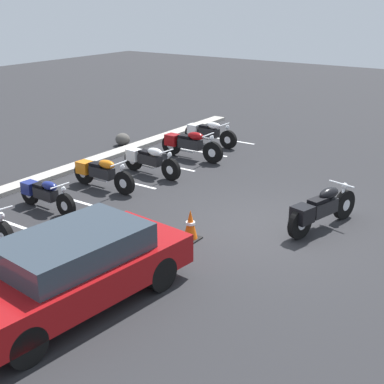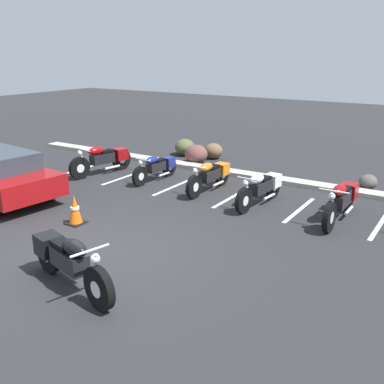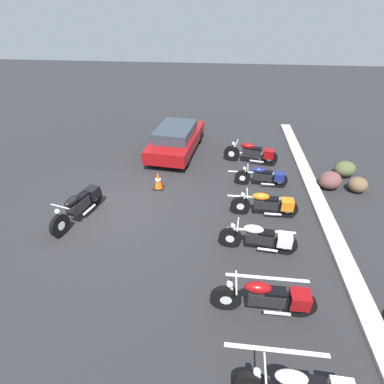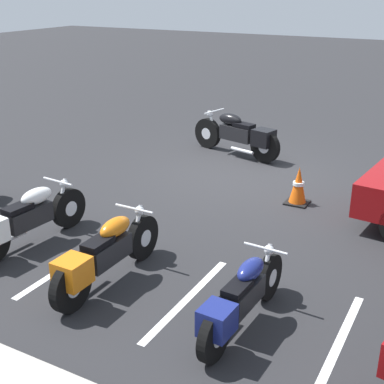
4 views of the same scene
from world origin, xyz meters
The scene contains 19 objects.
ground centered at (0.00, 0.00, 0.00)m, with size 60.00×60.00×0.00m, color #262628.
motorcycle_black_featured centered at (0.51, -1.08, 0.49)m, with size 2.32×0.91×0.93m.
parked_bike_0 centered at (-4.06, 4.65, 0.48)m, with size 0.80×2.30×0.91m.
parked_bike_1 centered at (-2.16, 4.94, 0.41)m, with size 0.55×1.97×0.77m.
parked_bike_2 centered at (-0.24, 4.89, 0.45)m, with size 0.60×2.15×0.85m.
parked_bike_3 centered at (1.44, 4.56, 0.45)m, with size 0.60×2.15×0.85m.
parked_bike_4 centered at (3.46, 4.54, 0.48)m, with size 0.65×2.31×0.91m.
concrete_curb centered at (0.00, 6.77, 0.06)m, with size 18.00×0.50×0.12m, color #A8A399.
landscape_rock_0 centered at (-3.35, 8.25, 0.31)m, with size 0.89×0.75×0.61m, color #4E5531.
landscape_rock_1 centered at (-2.31, 7.40, 0.33)m, with size 0.85×0.80×0.65m, color brown.
landscape_rock_2 centered at (-2.16, 8.34, 0.28)m, with size 0.68×0.69×0.57m, color brown.
landscape_rock_3 centered at (3.47, 7.38, 0.22)m, with size 0.50×0.53×0.44m, color #4E4A46.
traffic_cone centered at (-1.55, 1.01, 0.32)m, with size 0.40×0.40×0.68m.
stall_line_0 centered at (-5.11, 4.66, 0.00)m, with size 0.10×2.10×0.00m, color white.
stall_line_1 centered at (-3.22, 4.66, 0.00)m, with size 0.10×2.10×0.00m, color white.
stall_line_2 centered at (-1.33, 4.66, 0.00)m, with size 0.10×2.10×0.00m, color white.
stall_line_3 centered at (0.56, 4.66, 0.00)m, with size 0.10×2.10×0.00m, color white.
stall_line_4 centered at (2.45, 4.66, 0.00)m, with size 0.10×2.10×0.00m, color white.
stall_line_5 centered at (4.33, 4.66, 0.00)m, with size 0.10×2.10×0.00m, color white.
Camera 2 is at (5.85, -5.63, 3.77)m, focal length 42.00 mm.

